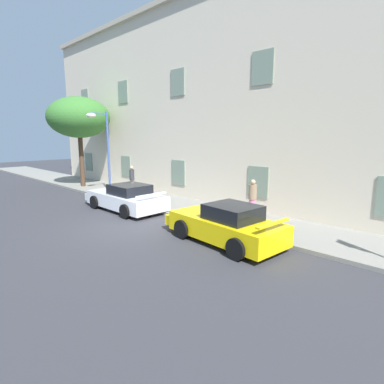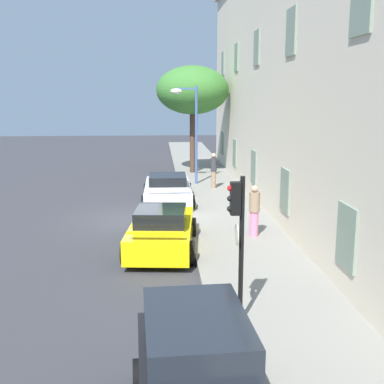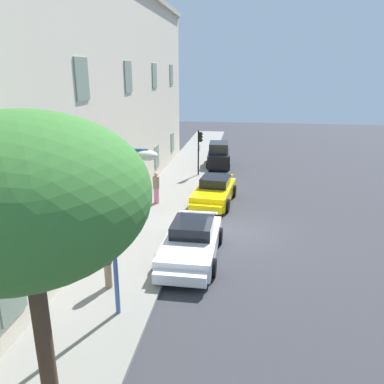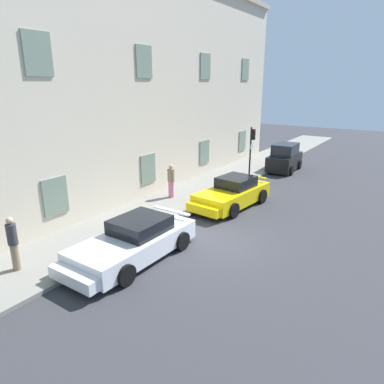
% 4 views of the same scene
% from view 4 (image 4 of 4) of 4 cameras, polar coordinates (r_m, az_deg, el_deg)
% --- Properties ---
extents(ground_plane, '(80.00, 80.00, 0.00)m').
position_cam_4_polar(ground_plane, '(13.53, 2.99, -8.10)').
color(ground_plane, '#333338').
extents(sidewalk, '(60.00, 3.29, 0.14)m').
position_cam_4_polar(sidewalk, '(15.63, -9.16, -4.42)').
color(sidewalk, gray).
rests_on(sidewalk, ground).
extents(building_facade, '(34.74, 4.06, 11.54)m').
position_cam_4_polar(building_facade, '(17.08, -18.98, 16.40)').
color(building_facade, beige).
rests_on(building_facade, ground).
extents(sportscar_red_lead, '(5.06, 2.28, 1.37)m').
position_cam_4_polar(sportscar_red_lead, '(12.14, -10.02, -8.31)').
color(sportscar_red_lead, white).
rests_on(sportscar_red_lead, ground).
extents(sportscar_yellow_flank, '(4.83, 2.42, 1.43)m').
position_cam_4_polar(sportscar_yellow_flank, '(17.09, 6.38, -0.40)').
color(sportscar_yellow_flank, yellow).
rests_on(sportscar_yellow_flank, ground).
extents(hatchback_parked, '(3.58, 1.92, 1.88)m').
position_cam_4_polar(hatchback_parked, '(25.04, 15.00, 5.34)').
color(hatchback_parked, black).
rests_on(hatchback_parked, ground).
extents(traffic_light, '(0.44, 0.36, 3.12)m').
position_cam_4_polar(traffic_light, '(22.23, 9.84, 7.94)').
color(traffic_light, black).
rests_on(traffic_light, sidewalk).
extents(pedestrian_admiring, '(0.45, 0.45, 1.74)m').
position_cam_4_polar(pedestrian_admiring, '(17.95, -3.47, 1.88)').
color(pedestrian_admiring, pink).
rests_on(pedestrian_admiring, sidewalk).
extents(pedestrian_strolling, '(0.43, 0.43, 1.79)m').
position_cam_4_polar(pedestrian_strolling, '(12.27, -27.36, -7.43)').
color(pedestrian_strolling, '#8C7259').
rests_on(pedestrian_strolling, sidewalk).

